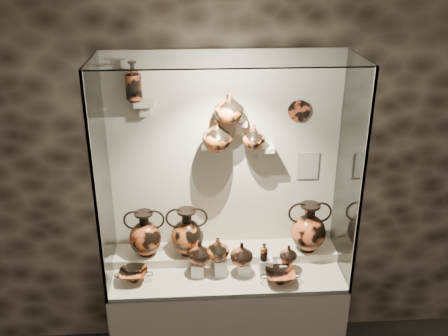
# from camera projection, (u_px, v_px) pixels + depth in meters

# --- Properties ---
(wall_back) EXTENTS (5.00, 0.02, 3.20)m
(wall_back) POSITION_uv_depth(u_px,v_px,m) (224.00, 158.00, 3.69)
(wall_back) COLOR #2C231B
(wall_back) RESTS_ON ground
(plinth) EXTENTS (1.70, 0.60, 0.80)m
(plinth) POSITION_uv_depth(u_px,v_px,m) (227.00, 316.00, 3.87)
(plinth) COLOR beige
(plinth) RESTS_ON floor
(front_tier) EXTENTS (1.68, 0.58, 0.03)m
(front_tier) POSITION_uv_depth(u_px,v_px,m) (227.00, 271.00, 3.71)
(front_tier) COLOR #C0B195
(front_tier) RESTS_ON plinth
(rear_tier) EXTENTS (1.70, 0.25, 0.10)m
(rear_tier) POSITION_uv_depth(u_px,v_px,m) (226.00, 254.00, 3.85)
(rear_tier) COLOR #C0B195
(rear_tier) RESTS_ON plinth
(back_panel) EXTENTS (1.70, 0.03, 1.60)m
(back_panel) POSITION_uv_depth(u_px,v_px,m) (224.00, 158.00, 3.68)
(back_panel) COLOR beige
(back_panel) RESTS_ON plinth
(glass_front) EXTENTS (1.70, 0.01, 1.60)m
(glass_front) POSITION_uv_depth(u_px,v_px,m) (231.00, 195.00, 3.12)
(glass_front) COLOR white
(glass_front) RESTS_ON plinth
(glass_left) EXTENTS (0.01, 0.60, 1.60)m
(glass_left) POSITION_uv_depth(u_px,v_px,m) (102.00, 179.00, 3.35)
(glass_left) COLOR white
(glass_left) RESTS_ON plinth
(glass_right) EXTENTS (0.01, 0.60, 1.60)m
(glass_right) POSITION_uv_depth(u_px,v_px,m) (349.00, 172.00, 3.44)
(glass_right) COLOR white
(glass_right) RESTS_ON plinth
(glass_top) EXTENTS (1.70, 0.60, 0.01)m
(glass_top) POSITION_uv_depth(u_px,v_px,m) (228.00, 58.00, 3.07)
(glass_top) COLOR white
(glass_top) RESTS_ON back_panel
(frame_post_left) EXTENTS (0.02, 0.02, 1.60)m
(frame_post_left) POSITION_uv_depth(u_px,v_px,m) (95.00, 198.00, 3.08)
(frame_post_left) COLOR gray
(frame_post_left) RESTS_ON plinth
(frame_post_right) EXTENTS (0.02, 0.02, 1.60)m
(frame_post_right) POSITION_uv_depth(u_px,v_px,m) (362.00, 191.00, 3.18)
(frame_post_right) COLOR gray
(frame_post_right) RESTS_ON plinth
(pedestal_a) EXTENTS (0.09, 0.09, 0.10)m
(pedestal_a) POSITION_uv_depth(u_px,v_px,m) (197.00, 269.00, 3.62)
(pedestal_a) COLOR silver
(pedestal_a) RESTS_ON front_tier
(pedestal_b) EXTENTS (0.09, 0.09, 0.13)m
(pedestal_b) POSITION_uv_depth(u_px,v_px,m) (221.00, 267.00, 3.63)
(pedestal_b) COLOR silver
(pedestal_b) RESTS_ON front_tier
(pedestal_c) EXTENTS (0.09, 0.09, 0.09)m
(pedestal_c) POSITION_uv_depth(u_px,v_px,m) (244.00, 268.00, 3.65)
(pedestal_c) COLOR silver
(pedestal_c) RESTS_ON front_tier
(pedestal_d) EXTENTS (0.09, 0.09, 0.12)m
(pedestal_d) POSITION_uv_depth(u_px,v_px,m) (266.00, 266.00, 3.65)
(pedestal_d) COLOR silver
(pedestal_d) RESTS_ON front_tier
(pedestal_e) EXTENTS (0.09, 0.09, 0.08)m
(pedestal_e) POSITION_uv_depth(u_px,v_px,m) (285.00, 267.00, 3.66)
(pedestal_e) COLOR silver
(pedestal_e) RESTS_ON front_tier
(bracket_ul) EXTENTS (0.14, 0.12, 0.04)m
(bracket_ul) POSITION_uv_depth(u_px,v_px,m) (145.00, 103.00, 3.40)
(bracket_ul) COLOR beige
(bracket_ul) RESTS_ON back_panel
(bracket_ca) EXTENTS (0.14, 0.12, 0.04)m
(bracket_ca) POSITION_uv_depth(u_px,v_px,m) (211.00, 149.00, 3.57)
(bracket_ca) COLOR beige
(bracket_ca) RESTS_ON back_panel
(bracket_cb) EXTENTS (0.10, 0.12, 0.04)m
(bracket_cb) POSITION_uv_depth(u_px,v_px,m) (239.00, 122.00, 3.50)
(bracket_cb) COLOR beige
(bracket_cb) RESTS_ON back_panel
(bracket_cc) EXTENTS (0.14, 0.12, 0.04)m
(bracket_cc) POSITION_uv_depth(u_px,v_px,m) (264.00, 148.00, 3.59)
(bracket_cc) COLOR beige
(bracket_cc) RESTS_ON back_panel
(amphora_left) EXTENTS (0.34, 0.34, 0.36)m
(amphora_left) POSITION_uv_depth(u_px,v_px,m) (145.00, 233.00, 3.70)
(amphora_left) COLOR #B24822
(amphora_left) RESTS_ON rear_tier
(amphora_mid) EXTENTS (0.32, 0.32, 0.37)m
(amphora_mid) POSITION_uv_depth(u_px,v_px,m) (187.00, 232.00, 3.71)
(amphora_mid) COLOR #BA5320
(amphora_mid) RESTS_ON rear_tier
(amphora_right) EXTENTS (0.35, 0.35, 0.39)m
(amphora_right) POSITION_uv_depth(u_px,v_px,m) (309.00, 227.00, 3.75)
(amphora_right) COLOR #B24822
(amphora_right) RESTS_ON rear_tier
(jug_a) EXTENTS (0.18, 0.18, 0.18)m
(jug_a) POSITION_uv_depth(u_px,v_px,m) (200.00, 252.00, 3.58)
(jug_a) COLOR #B24822
(jug_a) RESTS_ON pedestal_a
(jug_b) EXTENTS (0.20, 0.20, 0.17)m
(jug_b) POSITION_uv_depth(u_px,v_px,m) (218.00, 249.00, 3.57)
(jug_b) COLOR #BA5320
(jug_b) RESTS_ON pedestal_b
(jug_c) EXTENTS (0.19, 0.19, 0.17)m
(jug_c) POSITION_uv_depth(u_px,v_px,m) (242.00, 254.00, 3.59)
(jug_c) COLOR #B24822
(jug_c) RESTS_ON pedestal_c
(jug_e) EXTENTS (0.14, 0.14, 0.13)m
(jug_e) POSITION_uv_depth(u_px,v_px,m) (288.00, 254.00, 3.64)
(jug_e) COLOR #B24822
(jug_e) RESTS_ON pedestal_e
(lekythos_small) EXTENTS (0.08, 0.08, 0.15)m
(lekythos_small) POSITION_uv_depth(u_px,v_px,m) (264.00, 251.00, 3.58)
(lekythos_small) COLOR #BA5320
(lekythos_small) RESTS_ON pedestal_d
(kylix_left) EXTENTS (0.33, 0.30, 0.11)m
(kylix_left) POSITION_uv_depth(u_px,v_px,m) (134.00, 274.00, 3.56)
(kylix_left) COLOR #BA5320
(kylix_left) RESTS_ON front_tier
(kylix_right) EXTENTS (0.34, 0.32, 0.11)m
(kylix_right) POSITION_uv_depth(u_px,v_px,m) (280.00, 276.00, 3.54)
(kylix_right) COLOR #B24822
(kylix_right) RESTS_ON front_tier
(lekythos_tall) EXTENTS (0.15, 0.15, 0.30)m
(lekythos_tall) POSITION_uv_depth(u_px,v_px,m) (133.00, 79.00, 3.32)
(lekythos_tall) COLOR #B24822
(lekythos_tall) RESTS_ON bracket_ul
(ovoid_vase_a) EXTENTS (0.26, 0.26, 0.22)m
(ovoid_vase_a) POSITION_uv_depth(u_px,v_px,m) (217.00, 135.00, 3.47)
(ovoid_vase_a) COLOR #BA5320
(ovoid_vase_a) RESTS_ON bracket_ca
(ovoid_vase_b) EXTENTS (0.28, 0.28, 0.22)m
(ovoid_vase_b) POSITION_uv_depth(u_px,v_px,m) (229.00, 107.00, 3.39)
(ovoid_vase_b) COLOR #BA5320
(ovoid_vase_b) RESTS_ON bracket_cb
(ovoid_vase_c) EXTENTS (0.21, 0.21, 0.17)m
(ovoid_vase_c) POSITION_uv_depth(u_px,v_px,m) (254.00, 136.00, 3.51)
(ovoid_vase_c) COLOR #BA5320
(ovoid_vase_c) RESTS_ON bracket_cc
(wall_plate) EXTENTS (0.16, 0.02, 0.16)m
(wall_plate) POSITION_uv_depth(u_px,v_px,m) (299.00, 111.00, 3.54)
(wall_plate) COLOR #973B1D
(wall_plate) RESTS_ON back_panel
(info_placard) EXTENTS (0.16, 0.01, 0.21)m
(info_placard) POSITION_uv_depth(u_px,v_px,m) (308.00, 166.00, 3.73)
(info_placard) COLOR beige
(info_placard) RESTS_ON back_panel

